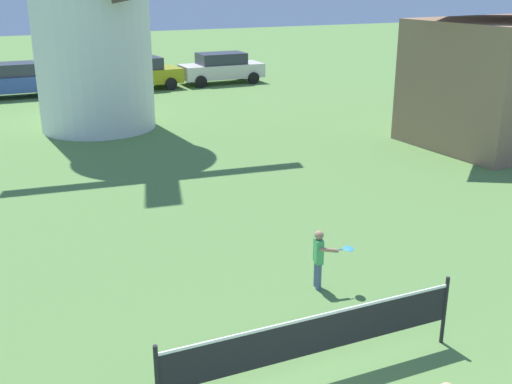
{
  "coord_description": "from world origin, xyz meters",
  "views": [
    {
      "loc": [
        -3.31,
        -3.98,
        5.28
      ],
      "look_at": [
        0.38,
        4.37,
        2.1
      ],
      "focal_mm": 43.55,
      "sensor_mm": 36.0,
      "label": 1
    }
  ],
  "objects": [
    {
      "name": "tennis_net",
      "position": [
        0.38,
        2.37,
        0.68
      ],
      "size": [
        4.48,
        0.06,
        1.1
      ],
      "color": "black",
      "rests_on": "ground_plane"
    },
    {
      "name": "parked_car_mustard",
      "position": [
        3.62,
        26.26,
        0.81
      ],
      "size": [
        4.55,
        2.18,
        1.56
      ],
      "color": "#999919",
      "rests_on": "ground_plane"
    },
    {
      "name": "parked_car_cream",
      "position": [
        8.19,
        26.47,
        0.81
      ],
      "size": [
        4.26,
        1.91,
        1.56
      ],
      "color": "silver",
      "rests_on": "ground_plane"
    },
    {
      "name": "player_far",
      "position": [
        1.75,
        4.67,
        0.63
      ],
      "size": [
        0.66,
        0.58,
        1.1
      ],
      "color": "slate",
      "rests_on": "ground_plane"
    },
    {
      "name": "parked_car_blue",
      "position": [
        -2.2,
        26.59,
        0.81
      ],
      "size": [
        4.47,
        1.89,
        1.56
      ],
      "color": "#334C99",
      "rests_on": "ground_plane"
    }
  ]
}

